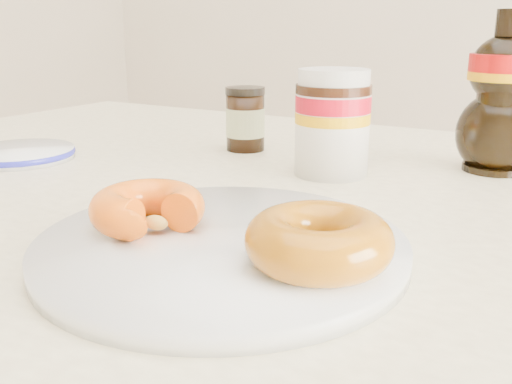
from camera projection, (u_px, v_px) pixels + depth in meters
The scene contains 8 objects.
dining_table at pixel (311, 285), 0.56m from camera, with size 1.40×0.90×0.75m.
plate at pixel (222, 245), 0.41m from camera, with size 0.27×0.27×0.01m.
donut_bitten at pixel (148, 208), 0.43m from camera, with size 0.09×0.09×0.03m, color #F95D0E.
donut_whole at pixel (319, 240), 0.36m from camera, with size 0.10×0.10×0.03m, color #8D5609.
nutella_jar at pixel (332, 119), 0.62m from camera, with size 0.08×0.08×0.12m.
syrup_bottle at pixel (502, 93), 0.63m from camera, with size 0.09×0.08×0.18m, color black, non-canonical shape.
dark_jar at pixel (245, 120), 0.75m from camera, with size 0.05×0.05×0.08m.
blue_rim_saucer at pixel (20, 153), 0.71m from camera, with size 0.13×0.13×0.01m.
Camera 1 is at (0.21, -0.37, 0.91)m, focal length 40.00 mm.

